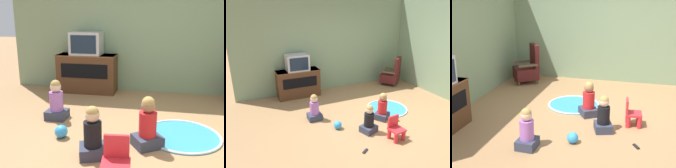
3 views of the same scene
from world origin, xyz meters
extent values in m
plane|color=#9E754C|center=(0.00, 0.00, 0.00)|extent=(30.00, 30.00, 0.00)
cube|color=gray|center=(-0.21, 2.60, 1.44)|extent=(5.58, 0.12, 2.89)
cube|color=#4C2D19|center=(-1.28, 2.28, 0.39)|extent=(1.20, 0.47, 0.79)
cube|color=brown|center=(-1.28, 2.28, 0.78)|extent=(1.22, 0.48, 0.02)
cube|color=black|center=(-1.28, 2.05, 0.49)|extent=(0.96, 0.01, 0.28)
cube|color=#B7B7BC|center=(-1.28, 2.28, 1.02)|extent=(0.62, 0.44, 0.45)
cube|color=#142338|center=(-1.28, 2.05, 1.02)|extent=(0.51, 0.02, 0.35)
cylinder|color=brown|center=(1.82, 2.34, 0.05)|extent=(0.04, 0.04, 0.10)
cylinder|color=brown|center=(1.46, 2.07, 0.05)|extent=(0.04, 0.04, 0.10)
cylinder|color=brown|center=(2.10, 1.97, 0.05)|extent=(0.04, 0.04, 0.10)
cylinder|color=brown|center=(1.73, 1.69, 0.05)|extent=(0.04, 0.04, 0.10)
cube|color=#4C1919|center=(1.78, 2.02, 0.24)|extent=(0.75, 0.76, 0.28)
cube|color=#4C1919|center=(1.92, 1.83, 0.66)|extent=(0.47, 0.38, 0.56)
cube|color=brown|center=(1.96, 2.15, 0.48)|extent=(0.33, 0.41, 0.05)
cube|color=brown|center=(1.59, 1.88, 0.48)|extent=(0.33, 0.41, 0.05)
cylinder|color=red|center=(-0.21, -0.81, 0.12)|extent=(0.08, 0.08, 0.23)
cylinder|color=red|center=(-0.01, -0.79, 0.12)|extent=(0.08, 0.08, 0.23)
cylinder|color=red|center=(-0.23, -0.62, 0.12)|extent=(0.08, 0.08, 0.23)
cylinder|color=red|center=(-0.03, -0.60, 0.12)|extent=(0.08, 0.08, 0.23)
cube|color=red|center=(-0.12, -0.71, 0.21)|extent=(0.30, 0.29, 0.04)
cube|color=red|center=(-0.13, -0.59, 0.35)|extent=(0.25, 0.06, 0.23)
cylinder|color=teal|center=(0.56, 0.50, 0.01)|extent=(1.04, 1.04, 0.01)
torus|color=silver|center=(0.56, 0.50, 0.01)|extent=(1.03, 1.03, 0.04)
cube|color=#33384C|center=(-0.47, -0.24, 0.07)|extent=(0.38, 0.35, 0.14)
cylinder|color=black|center=(-0.47, -0.24, 0.28)|extent=(0.20, 0.20, 0.29)
sphere|color=beige|center=(-0.47, -0.24, 0.51)|extent=(0.17, 0.17, 0.17)
sphere|color=tan|center=(-0.47, -0.24, 0.53)|extent=(0.15, 0.15, 0.15)
cube|color=#33384C|center=(0.12, 0.12, 0.07)|extent=(0.43, 0.42, 0.14)
cylinder|color=red|center=(0.12, 0.12, 0.30)|extent=(0.22, 0.22, 0.31)
sphere|color=#9E7051|center=(0.12, 0.12, 0.53)|extent=(0.17, 0.17, 0.17)
sphere|color=tan|center=(0.12, 0.12, 0.56)|extent=(0.16, 0.16, 0.16)
cube|color=#33384C|center=(-1.32, 0.75, 0.07)|extent=(0.32, 0.29, 0.14)
cylinder|color=#A566BF|center=(-1.32, 0.75, 0.29)|extent=(0.21, 0.21, 0.30)
sphere|color=beige|center=(-1.32, 0.75, 0.52)|extent=(0.17, 0.17, 0.17)
sphere|color=tan|center=(-1.32, 0.75, 0.54)|extent=(0.15, 0.15, 0.15)
sphere|color=#3399E5|center=(-1.01, 0.14, 0.09)|extent=(0.17, 0.17, 0.17)
cube|color=black|center=(-0.89, -0.80, 0.01)|extent=(0.15, 0.12, 0.02)
camera|label=1|loc=(0.27, -2.84, 1.57)|focal=42.00mm
camera|label=2|loc=(-2.74, -3.61, 2.48)|focal=35.00mm
camera|label=3|loc=(-5.14, -0.85, 2.24)|focal=50.00mm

